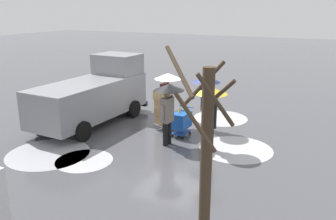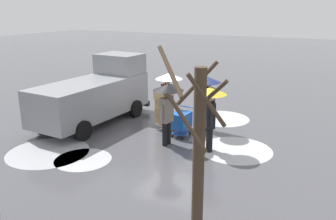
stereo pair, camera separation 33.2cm
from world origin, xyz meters
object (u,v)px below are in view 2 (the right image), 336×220
cargo_van_parked_right (96,94)px  hand_dolly_boxes (164,106)px  pedestrian_white_side (168,86)px  pedestrian_far_side (168,100)px  shopping_cart_vendor (181,121)px  pedestrian_pink_side (210,104)px  bare_tree_near (198,145)px  pedestrian_black_side (207,90)px

cargo_van_parked_right → hand_dolly_boxes: size_ratio=3.40×
cargo_van_parked_right → pedestrian_white_side: 2.99m
hand_dolly_boxes → pedestrian_far_side: 1.66m
shopping_cart_vendor → pedestrian_pink_side: size_ratio=0.49×
pedestrian_white_side → bare_tree_near: bare_tree_near is taller
shopping_cart_vendor → bare_tree_near: (-2.76, 5.02, 1.38)m
cargo_van_parked_right → pedestrian_far_side: (-3.73, 0.86, 0.41)m
bare_tree_near → pedestrian_far_side: bearing=-55.3°
pedestrian_black_side → pedestrian_pink_side: bearing=114.3°
pedestrian_pink_side → bare_tree_near: size_ratio=0.56×
pedestrian_far_side → shopping_cart_vendor: bearing=-94.2°
pedestrian_black_side → bare_tree_near: size_ratio=0.56×
pedestrian_pink_side → pedestrian_far_side: bearing=6.5°
shopping_cart_vendor → pedestrian_black_side: bearing=-123.2°
pedestrian_black_side → bare_tree_near: bare_tree_near is taller
hand_dolly_boxes → bare_tree_near: size_ratio=0.41×
hand_dolly_boxes → pedestrian_black_side: 1.76m
cargo_van_parked_right → pedestrian_black_side: bearing=-167.0°
pedestrian_black_side → shopping_cart_vendor: bearing=56.8°
cargo_van_parked_right → bare_tree_near: 8.24m
pedestrian_black_side → pedestrian_far_side: (0.68, 1.88, 0.00)m
cargo_van_parked_right → pedestrian_black_side: (-4.41, -1.02, 0.41)m
cargo_van_parked_right → pedestrian_pink_side: 5.25m
shopping_cart_vendor → pedestrian_white_side: 1.64m
pedestrian_pink_side → shopping_cart_vendor: bearing=-29.4°
shopping_cart_vendor → pedestrian_black_side: 1.51m
shopping_cart_vendor → pedestrian_far_side: bearing=85.8°
bare_tree_near → pedestrian_pink_side: bearing=-72.1°
cargo_van_parked_right → pedestrian_white_side: size_ratio=2.52×
cargo_van_parked_right → pedestrian_black_side: 4.54m
pedestrian_black_side → pedestrian_white_side: size_ratio=1.00×
cargo_van_parked_right → pedestrian_white_side: bearing=-161.8°
pedestrian_white_side → bare_tree_near: size_ratio=0.56×
shopping_cart_vendor → hand_dolly_boxes: 1.04m
pedestrian_far_side → pedestrian_black_side: bearing=-109.9°
pedestrian_pink_side → pedestrian_white_side: bearing=-34.4°
pedestrian_pink_side → pedestrian_white_side: size_ratio=1.00×
pedestrian_black_side → bare_tree_near: (-2.15, 5.95, 0.36)m
pedestrian_white_side → pedestrian_far_side: bearing=117.1°
shopping_cart_vendor → pedestrian_white_side: bearing=-40.5°
pedestrian_white_side → bare_tree_near: 6.96m
cargo_van_parked_right → pedestrian_white_side: (-2.82, -0.93, 0.41)m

